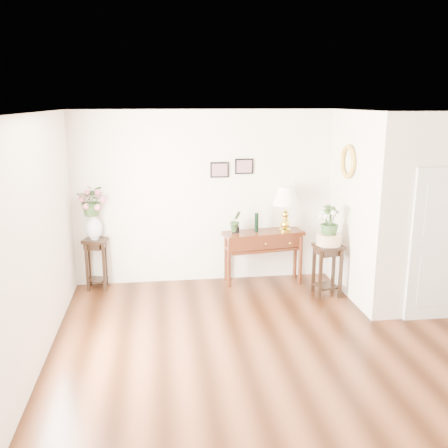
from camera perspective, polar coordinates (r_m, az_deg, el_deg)
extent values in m
cube|color=#5B2F18|center=(6.17, 9.03, -14.61)|extent=(6.00, 5.50, 0.02)
cube|color=white|center=(5.43, 10.16, 12.37)|extent=(6.00, 5.50, 0.02)
cube|color=#F2E2C9|center=(8.24, 3.98, 3.19)|extent=(6.00, 0.02, 2.80)
cube|color=#F2E2C9|center=(3.30, 24.09, -14.93)|extent=(6.00, 0.02, 2.80)
cube|color=#F2E2C9|center=(5.56, -21.51, -3.01)|extent=(0.02, 5.50, 2.80)
cube|color=#F2E2C9|center=(8.04, 20.26, 2.09)|extent=(1.80, 1.95, 2.80)
cube|color=silver|center=(7.27, 23.64, -2.24)|extent=(0.90, 0.05, 2.10)
cube|color=black|center=(8.04, -0.51, 6.21)|extent=(0.30, 0.02, 0.25)
cube|color=black|center=(8.09, 2.32, 6.60)|extent=(0.30, 0.02, 0.25)
torus|color=gold|center=(7.66, 13.95, 6.93)|extent=(0.07, 0.51, 0.51)
cube|color=#3C1109|center=(8.23, 4.47, -3.78)|extent=(1.35, 0.62, 0.87)
cube|color=gold|center=(8.11, 7.05, 1.62)|extent=(0.49, 0.49, 0.74)
cylinder|color=black|center=(8.04, 3.74, 0.28)|extent=(0.08, 0.08, 0.31)
imported|color=#2A4921|center=(7.98, 1.34, 0.22)|extent=(0.23, 0.22, 0.34)
cube|color=black|center=(8.21, -14.38, -4.41)|extent=(0.41, 0.41, 0.82)
imported|color=#2A4921|center=(7.95, -14.83, 2.82)|extent=(0.47, 0.41, 0.49)
cube|color=black|center=(7.86, 11.70, -5.14)|extent=(0.45, 0.45, 0.80)
cylinder|color=#BFB091|center=(7.71, 11.87, -1.75)|extent=(0.49, 0.49, 0.17)
imported|color=#2A4921|center=(7.64, 11.98, 0.30)|extent=(0.36, 0.36, 0.49)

